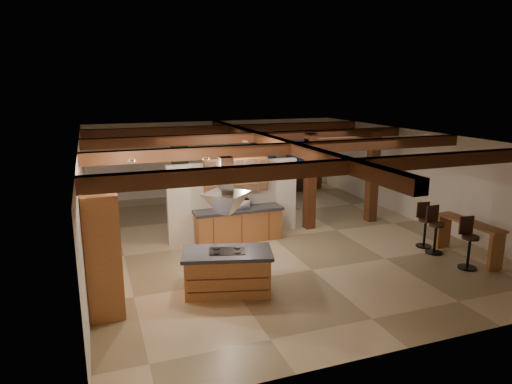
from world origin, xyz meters
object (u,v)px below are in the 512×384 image
at_px(kitchen_island, 227,271).
at_px(dining_table, 248,200).
at_px(sofa, 285,182).
at_px(bar_counter, 469,234).

bearing_deg(kitchen_island, dining_table, 67.07).
height_order(kitchen_island, sofa, kitchen_island).
height_order(kitchen_island, bar_counter, bar_counter).
distance_m(sofa, bar_counter, 8.75).
distance_m(dining_table, sofa, 3.27).
bearing_deg(kitchen_island, bar_counter, -2.18).
relative_size(sofa, bar_counter, 1.17).
relative_size(kitchen_island, dining_table, 1.25).
relative_size(kitchen_island, bar_counter, 1.11).
bearing_deg(dining_table, bar_counter, -50.25).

